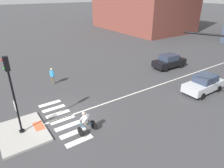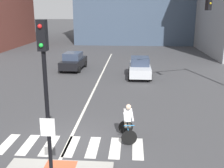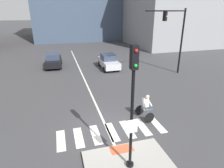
{
  "view_description": "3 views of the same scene",
  "coord_description": "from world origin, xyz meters",
  "px_view_note": "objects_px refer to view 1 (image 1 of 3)",
  "views": [
    {
      "loc": [
        11.94,
        -4.11,
        8.42
      ],
      "look_at": [
        -0.9,
        4.7,
        1.18
      ],
      "focal_mm": 32.17,
      "sensor_mm": 36.0,
      "label": 1
    },
    {
      "loc": [
        2.45,
        -10.31,
        5.47
      ],
      "look_at": [
        1.49,
        2.51,
        1.95
      ],
      "focal_mm": 43.82,
      "sensor_mm": 36.0,
      "label": 2
    },
    {
      "loc": [
        -2.48,
        -8.95,
        6.25
      ],
      "look_at": [
        0.93,
        2.99,
        1.55
      ],
      "focal_mm": 31.01,
      "sensor_mm": 36.0,
      "label": 3
    }
  ],
  "objects_px": {
    "car_silver_eastbound_far": "(204,84)",
    "car_black_westbound_distant": "(169,61)",
    "signal_pole": "(12,90)",
    "pedestrian_at_curb_left": "(52,75)",
    "cyclist": "(86,122)"
  },
  "relations": [
    {
      "from": "signal_pole",
      "to": "cyclist",
      "type": "bearing_deg",
      "value": 56.47
    },
    {
      "from": "car_silver_eastbound_far",
      "to": "pedestrian_at_curb_left",
      "type": "height_order",
      "value": "pedestrian_at_curb_left"
    },
    {
      "from": "car_silver_eastbound_far",
      "to": "pedestrian_at_curb_left",
      "type": "xyz_separation_m",
      "value": [
        -9.44,
        -10.69,
        0.17
      ]
    },
    {
      "from": "car_silver_eastbound_far",
      "to": "car_black_westbound_distant",
      "type": "xyz_separation_m",
      "value": [
        -6.1,
        2.38,
        0.0
      ]
    },
    {
      "from": "car_black_westbound_distant",
      "to": "pedestrian_at_curb_left",
      "type": "bearing_deg",
      "value": -104.34
    },
    {
      "from": "signal_pole",
      "to": "cyclist",
      "type": "height_order",
      "value": "signal_pole"
    },
    {
      "from": "car_black_westbound_distant",
      "to": "car_silver_eastbound_far",
      "type": "bearing_deg",
      "value": -21.32
    },
    {
      "from": "signal_pole",
      "to": "car_black_westbound_distant",
      "type": "xyz_separation_m",
      "value": [
        -3.01,
        17.39,
        -2.38
      ]
    },
    {
      "from": "car_black_westbound_distant",
      "to": "cyclist",
      "type": "height_order",
      "value": "cyclist"
    },
    {
      "from": "cyclist",
      "to": "signal_pole",
      "type": "bearing_deg",
      "value": -123.53
    },
    {
      "from": "pedestrian_at_curb_left",
      "to": "cyclist",
      "type": "bearing_deg",
      "value": -5.54
    },
    {
      "from": "car_silver_eastbound_far",
      "to": "cyclist",
      "type": "xyz_separation_m",
      "value": [
        -0.78,
        -11.53,
        0.06
      ]
    },
    {
      "from": "car_silver_eastbound_far",
      "to": "car_black_westbound_distant",
      "type": "relative_size",
      "value": 0.98
    },
    {
      "from": "signal_pole",
      "to": "car_black_westbound_distant",
      "type": "bearing_deg",
      "value": 99.81
    },
    {
      "from": "signal_pole",
      "to": "pedestrian_at_curb_left",
      "type": "xyz_separation_m",
      "value": [
        -6.35,
        4.33,
        -2.21
      ]
    }
  ]
}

